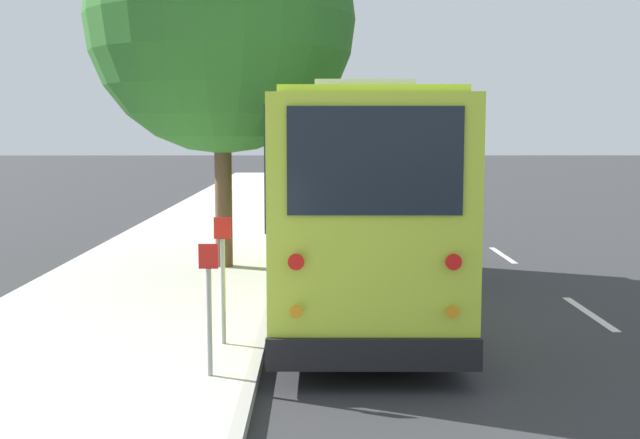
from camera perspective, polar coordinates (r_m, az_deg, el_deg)
ground_plane at (r=12.60m, az=5.53°, el=-7.06°), size 160.00×160.00×0.00m
sidewalk_slab at (r=12.89m, az=-13.99°, el=-6.58°), size 80.00×4.46×0.15m
curb_strip at (r=12.55m, az=-3.66°, el=-6.76°), size 80.00×0.14×0.15m
shuttle_bus at (r=13.19m, az=2.64°, el=2.07°), size 9.19×2.62×3.60m
parked_sedan_gray at (r=23.65m, az=0.42°, el=0.77°), size 4.68×1.83×1.31m
parked_sedan_white at (r=29.49m, az=0.59°, el=1.89°), size 4.50×1.87×1.31m
parked_sedan_navy at (r=35.81m, az=0.30°, el=2.69°), size 4.44×1.82×1.31m
street_tree at (r=16.66m, az=-7.00°, el=15.15°), size 5.33×5.33×8.42m
sign_post_near at (r=9.16m, az=-7.89°, el=-6.26°), size 0.06×0.22×1.51m
sign_post_far at (r=10.47m, az=-6.91°, el=-4.23°), size 0.06×0.22×1.66m
lane_stripe_mid at (r=13.63m, az=18.60°, el=-6.33°), size 2.40×0.14×0.01m
lane_stripe_ahead at (r=19.30m, az=12.86°, el=-2.48°), size 2.40×0.14×0.01m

